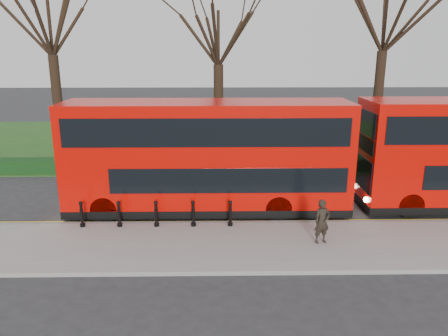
{
  "coord_description": "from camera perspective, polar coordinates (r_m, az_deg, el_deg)",
  "views": [
    {
      "loc": [
        1.9,
        -17.35,
        7.01
      ],
      "look_at": [
        2.19,
        0.5,
        2.0
      ],
      "focal_mm": 35.0,
      "sensor_mm": 36.0,
      "label": 1
    }
  ],
  "objects": [
    {
      "name": "yellow_line_outer",
      "position": [
        18.16,
        -6.91,
        -7.13
      ],
      "size": [
        60.0,
        0.1,
        0.01
      ],
      "primitive_type": "cube",
      "color": "yellow",
      "rests_on": "ground"
    },
    {
      "name": "tree_left",
      "position": [
        29.13,
        -21.88,
        17.68
      ],
      "size": [
        7.55,
        7.55,
        11.79
      ],
      "color": "black",
      "rests_on": "ground"
    },
    {
      "name": "ground",
      "position": [
        18.81,
        -6.7,
        -6.32
      ],
      "size": [
        120.0,
        120.0,
        0.0
      ],
      "primitive_type": "plane",
      "color": "#28282B",
      "rests_on": "ground"
    },
    {
      "name": "tree_right",
      "position": [
        29.22,
        20.38,
        18.41
      ],
      "size": [
        7.81,
        7.81,
        12.2
      ],
      "color": "black",
      "rests_on": "ground"
    },
    {
      "name": "bollard_row",
      "position": [
        17.38,
        -8.85,
        -5.98
      ],
      "size": [
        5.97,
        0.15,
        1.0
      ],
      "color": "black",
      "rests_on": "pavement"
    },
    {
      "name": "pavement",
      "position": [
        16.05,
        -7.75,
        -10.08
      ],
      "size": [
        60.0,
        4.0,
        0.15
      ],
      "primitive_type": "cube",
      "color": "gray",
      "rests_on": "ground"
    },
    {
      "name": "grass_verge",
      "position": [
        33.15,
        -4.2,
        3.47
      ],
      "size": [
        60.0,
        18.0,
        0.06
      ],
      "primitive_type": "cube",
      "color": "#1E4818",
      "rests_on": "ground"
    },
    {
      "name": "hedge",
      "position": [
        25.11,
        -5.24,
        0.34
      ],
      "size": [
        60.0,
        0.9,
        0.8
      ],
      "primitive_type": "cube",
      "color": "black",
      "rests_on": "ground"
    },
    {
      "name": "tree_mid",
      "position": [
        27.36,
        -0.75,
        17.36
      ],
      "size": [
        6.88,
        6.88,
        10.76
      ],
      "color": "black",
      "rests_on": "ground"
    },
    {
      "name": "pedestrian",
      "position": [
        16.08,
        12.69,
        -6.84
      ],
      "size": [
        0.67,
        0.53,
        1.62
      ],
      "primitive_type": "imported",
      "rotation": [
        0.0,
        0.0,
        0.28
      ],
      "color": "black",
      "rests_on": "pavement"
    },
    {
      "name": "bus_lead",
      "position": [
        18.62,
        -2.19,
        1.36
      ],
      "size": [
        12.02,
        2.76,
        4.78
      ],
      "color": "#C40802",
      "rests_on": "ground"
    },
    {
      "name": "kerb",
      "position": [
        17.86,
        -7.02,
        -7.3
      ],
      "size": [
        60.0,
        0.25,
        0.16
      ],
      "primitive_type": "cube",
      "color": "slate",
      "rests_on": "ground"
    },
    {
      "name": "yellow_line_inner",
      "position": [
        18.34,
        -6.85,
        -6.89
      ],
      "size": [
        60.0,
        0.1,
        0.01
      ],
      "primitive_type": "cube",
      "color": "yellow",
      "rests_on": "ground"
    }
  ]
}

